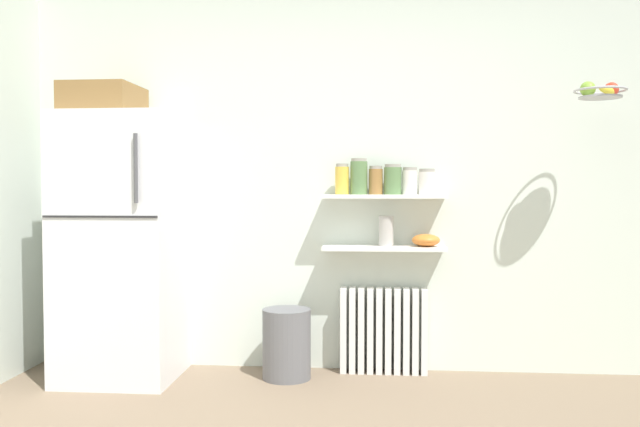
{
  "coord_description": "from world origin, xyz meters",
  "views": [
    {
      "loc": [
        0.1,
        -2.38,
        1.21
      ],
      "look_at": [
        -0.24,
        1.6,
        1.05
      ],
      "focal_mm": 37.31,
      "sensor_mm": 36.0,
      "label": 1
    }
  ],
  "objects_px": {
    "storage_jar_5": "(427,182)",
    "trash_bin": "(287,344)",
    "storage_jar_0": "(342,179)",
    "storage_jar_3": "(393,180)",
    "storage_jar_4": "(410,181)",
    "vase": "(386,231)",
    "storage_jar_1": "(359,177)",
    "radiator": "(384,331)",
    "storage_jar_2": "(376,180)",
    "shelf_bowl": "(426,240)",
    "refrigerator": "(121,240)",
    "hanging_fruit_basket": "(600,91)"
  },
  "relations": [
    {
      "from": "shelf_bowl",
      "to": "trash_bin",
      "type": "xyz_separation_m",
      "value": [
        -0.88,
        -0.15,
        -0.65
      ]
    },
    {
      "from": "storage_jar_0",
      "to": "storage_jar_1",
      "type": "distance_m",
      "value": 0.11
    },
    {
      "from": "storage_jar_0",
      "to": "shelf_bowl",
      "type": "height_order",
      "value": "storage_jar_0"
    },
    {
      "from": "storage_jar_5",
      "to": "trash_bin",
      "type": "xyz_separation_m",
      "value": [
        -0.88,
        -0.15,
        -1.02
      ]
    },
    {
      "from": "refrigerator",
      "to": "storage_jar_3",
      "type": "relative_size",
      "value": 9.57
    },
    {
      "from": "radiator",
      "to": "storage_jar_1",
      "type": "height_order",
      "value": "storage_jar_1"
    },
    {
      "from": "radiator",
      "to": "storage_jar_3",
      "type": "bearing_deg",
      "value": -28.98
    },
    {
      "from": "vase",
      "to": "shelf_bowl",
      "type": "height_order",
      "value": "vase"
    },
    {
      "from": "storage_jar_1",
      "to": "shelf_bowl",
      "type": "xyz_separation_m",
      "value": [
        0.43,
        0.0,
        -0.41
      ]
    },
    {
      "from": "refrigerator",
      "to": "storage_jar_4",
      "type": "distance_m",
      "value": 1.87
    },
    {
      "from": "trash_bin",
      "to": "storage_jar_1",
      "type": "bearing_deg",
      "value": 18.55
    },
    {
      "from": "storage_jar_0",
      "to": "storage_jar_3",
      "type": "bearing_deg",
      "value": 0.0
    },
    {
      "from": "radiator",
      "to": "storage_jar_5",
      "type": "xyz_separation_m",
      "value": [
        0.27,
        -0.03,
        0.97
      ]
    },
    {
      "from": "storage_jar_2",
      "to": "trash_bin",
      "type": "height_order",
      "value": "storage_jar_2"
    },
    {
      "from": "storage_jar_0",
      "to": "vase",
      "type": "distance_m",
      "value": 0.44
    },
    {
      "from": "storage_jar_5",
      "to": "vase",
      "type": "relative_size",
      "value": 0.84
    },
    {
      "from": "storage_jar_0",
      "to": "storage_jar_1",
      "type": "bearing_deg",
      "value": -0.0
    },
    {
      "from": "storage_jar_5",
      "to": "trash_bin",
      "type": "height_order",
      "value": "storage_jar_5"
    },
    {
      "from": "refrigerator",
      "to": "trash_bin",
      "type": "bearing_deg",
      "value": 3.6
    },
    {
      "from": "storage_jar_5",
      "to": "shelf_bowl",
      "type": "xyz_separation_m",
      "value": [
        -0.0,
        0.0,
        -0.37
      ]
    },
    {
      "from": "refrigerator",
      "to": "storage_jar_3",
      "type": "height_order",
      "value": "refrigerator"
    },
    {
      "from": "shelf_bowl",
      "to": "trash_bin",
      "type": "bearing_deg",
      "value": -170.26
    },
    {
      "from": "storage_jar_4",
      "to": "storage_jar_5",
      "type": "xyz_separation_m",
      "value": [
        0.11,
        0.0,
        -0.0
      ]
    },
    {
      "from": "refrigerator",
      "to": "storage_jar_4",
      "type": "bearing_deg",
      "value": 6.78
    },
    {
      "from": "storage_jar_2",
      "to": "vase",
      "type": "xyz_separation_m",
      "value": [
        0.07,
        0.0,
        -0.33
      ]
    },
    {
      "from": "storage_jar_2",
      "to": "shelf_bowl",
      "type": "height_order",
      "value": "storage_jar_2"
    },
    {
      "from": "storage_jar_5",
      "to": "refrigerator",
      "type": "bearing_deg",
      "value": -173.6
    },
    {
      "from": "radiator",
      "to": "hanging_fruit_basket",
      "type": "distance_m",
      "value": 1.96
    },
    {
      "from": "storage_jar_5",
      "to": "shelf_bowl",
      "type": "height_order",
      "value": "storage_jar_5"
    },
    {
      "from": "storage_jar_0",
      "to": "storage_jar_5",
      "type": "relative_size",
      "value": 1.21
    },
    {
      "from": "shelf_bowl",
      "to": "trash_bin",
      "type": "distance_m",
      "value": 1.1
    },
    {
      "from": "radiator",
      "to": "refrigerator",
      "type": "bearing_deg",
      "value": -171.54
    },
    {
      "from": "storage_jar_4",
      "to": "refrigerator",
      "type": "bearing_deg",
      "value": -173.22
    },
    {
      "from": "storage_jar_0",
      "to": "storage_jar_1",
      "type": "relative_size",
      "value": 0.85
    },
    {
      "from": "refrigerator",
      "to": "storage_jar_1",
      "type": "height_order",
      "value": "refrigerator"
    },
    {
      "from": "storage_jar_3",
      "to": "vase",
      "type": "bearing_deg",
      "value": -180.0
    },
    {
      "from": "storage_jar_2",
      "to": "refrigerator",
      "type": "bearing_deg",
      "value": -172.31
    },
    {
      "from": "trash_bin",
      "to": "storage_jar_4",
      "type": "bearing_deg",
      "value": 11.02
    },
    {
      "from": "vase",
      "to": "trash_bin",
      "type": "bearing_deg",
      "value": -166.43
    },
    {
      "from": "storage_jar_3",
      "to": "storage_jar_2",
      "type": "bearing_deg",
      "value": -180.0
    },
    {
      "from": "refrigerator",
      "to": "radiator",
      "type": "xyz_separation_m",
      "value": [
        1.66,
        0.25,
        -0.6
      ]
    },
    {
      "from": "storage_jar_1",
      "to": "storage_jar_5",
      "type": "height_order",
      "value": "storage_jar_1"
    },
    {
      "from": "storage_jar_1",
      "to": "storage_jar_4",
      "type": "relative_size",
      "value": 1.33
    },
    {
      "from": "storage_jar_1",
      "to": "trash_bin",
      "type": "relative_size",
      "value": 0.53
    },
    {
      "from": "storage_jar_1",
      "to": "storage_jar_5",
      "type": "bearing_deg",
      "value": 0.0
    },
    {
      "from": "storage_jar_1",
      "to": "shelf_bowl",
      "type": "bearing_deg",
      "value": 0.0
    },
    {
      "from": "shelf_bowl",
      "to": "trash_bin",
      "type": "relative_size",
      "value": 0.41
    },
    {
      "from": "radiator",
      "to": "storage_jar_5",
      "type": "distance_m",
      "value": 1.0
    },
    {
      "from": "shelf_bowl",
      "to": "hanging_fruit_basket",
      "type": "bearing_deg",
      "value": -15.34
    },
    {
      "from": "storage_jar_4",
      "to": "vase",
      "type": "bearing_deg",
      "value": 180.0
    }
  ]
}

